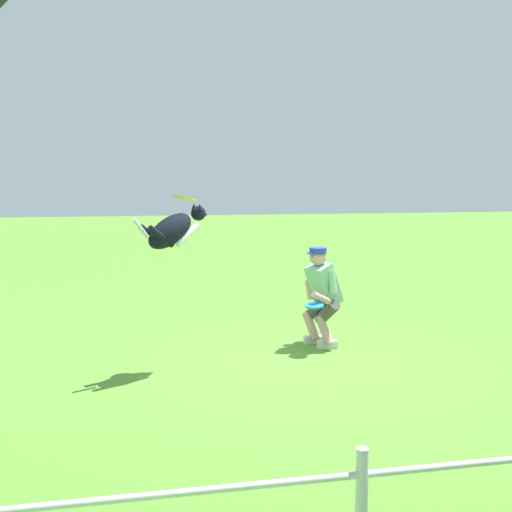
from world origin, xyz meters
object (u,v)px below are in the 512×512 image
person (321,293)px  frisbee_flying (185,198)px  frisbee_held (314,306)px  dog (173,230)px

person → frisbee_flying: 2.25m
frisbee_flying → person: bearing=-163.2°
frisbee_held → dog: bearing=12.3°
person → frisbee_held: (0.19, 0.34, -0.09)m
dog → frisbee_flying: frisbee_flying is taller
person → frisbee_flying: (1.79, 0.54, 1.25)m
person → frisbee_flying: frisbee_flying is taller
person → dog: dog is taller
frisbee_flying → frisbee_held: (-1.60, -0.21, -1.34)m
frisbee_flying → frisbee_held: bearing=-172.7°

